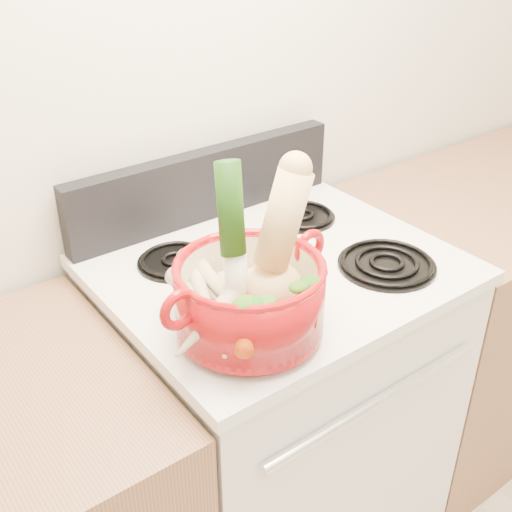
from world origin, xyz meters
TOP-DOWN VIEW (x-y plane):
  - wall_back at (0.00, 1.75)m, footprint 3.50×0.02m
  - stove_body at (0.00, 1.40)m, footprint 0.76×0.65m
  - cooktop at (0.00, 1.40)m, footprint 0.78×0.67m
  - control_backsplash at (0.00, 1.70)m, footprint 0.76×0.05m
  - oven_handle at (0.00, 1.06)m, footprint 0.60×0.02m
  - counter_right at (1.07, 1.40)m, footprint 1.36×0.65m
  - burner_front_left at (-0.19, 1.24)m, footprint 0.22×0.22m
  - burner_front_right at (0.19, 1.24)m, footprint 0.22×0.22m
  - burner_back_left at (-0.19, 1.54)m, footprint 0.17×0.17m
  - burner_back_right at (0.19, 1.54)m, footprint 0.17×0.17m
  - dutch_oven at (-0.21, 1.22)m, footprint 0.31×0.31m
  - pot_handle_left at (-0.37, 1.21)m, footprint 0.08×0.03m
  - pot_handle_right at (-0.05, 1.24)m, footprint 0.08×0.03m
  - squash at (-0.16, 1.21)m, footprint 0.21×0.14m
  - leek at (-0.23, 1.24)m, footprint 0.08×0.11m
  - ginger at (-0.17, 1.29)m, footprint 0.09×0.07m
  - parsnip_0 at (-0.28, 1.26)m, footprint 0.05×0.24m
  - parsnip_1 at (-0.27, 1.22)m, footprint 0.15×0.20m
  - parsnip_2 at (-0.25, 1.28)m, footprint 0.04×0.17m
  - parsnip_3 at (-0.31, 1.21)m, footprint 0.19×0.11m
  - parsnip_4 at (-0.27, 1.30)m, footprint 0.11×0.22m
  - parsnip_5 at (-0.25, 1.27)m, footprint 0.05×0.21m
  - carrot_0 at (-0.23, 1.19)m, footprint 0.07×0.16m
  - carrot_1 at (-0.25, 1.19)m, footprint 0.07×0.16m
  - carrot_2 at (-0.20, 1.17)m, footprint 0.13×0.16m
  - carrot_3 at (-0.26, 1.17)m, footprint 0.12×0.15m
  - carrot_4 at (-0.21, 1.19)m, footprint 0.07×0.15m

SIDE VIEW (x-z plane):
  - counter_right at x=1.07m, z-range 0.00..0.90m
  - stove_body at x=0.00m, z-range 0.00..0.92m
  - oven_handle at x=0.00m, z-range 0.77..0.79m
  - cooktop at x=0.00m, z-range 0.92..0.95m
  - burner_front_left at x=-0.19m, z-range 0.95..0.97m
  - burner_front_right at x=0.19m, z-range 0.95..0.97m
  - burner_back_left at x=-0.19m, z-range 0.95..0.97m
  - burner_back_right at x=0.19m, z-range 0.95..0.97m
  - carrot_0 at x=-0.23m, z-range 0.99..1.03m
  - ginger at x=-0.17m, z-range 1.00..1.04m
  - parsnip_0 at x=-0.28m, z-range 0.99..1.05m
  - carrot_1 at x=-0.25m, z-range 1.00..1.04m
  - parsnip_1 at x=-0.27m, z-range 0.99..1.05m
  - carrot_2 at x=-0.20m, z-range 1.00..1.05m
  - parsnip_2 at x=-0.25m, z-range 1.00..1.06m
  - carrot_3 at x=-0.26m, z-range 1.01..1.06m
  - dutch_oven at x=-0.21m, z-range 0.97..1.11m
  - parsnip_3 at x=-0.31m, z-range 1.01..1.07m
  - control_backsplash at x=0.00m, z-range 0.95..1.13m
  - carrot_4 at x=-0.21m, z-range 1.02..1.06m
  - parsnip_4 at x=-0.27m, z-range 1.01..1.07m
  - parsnip_5 at x=-0.25m, z-range 1.02..1.08m
  - pot_handle_left at x=-0.37m, z-range 1.05..1.12m
  - pot_handle_right at x=-0.05m, z-range 1.05..1.12m
  - squash at x=-0.16m, z-range 0.99..1.29m
  - leek at x=-0.23m, z-range 0.99..1.31m
  - wall_back at x=0.00m, z-range 0.00..2.60m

